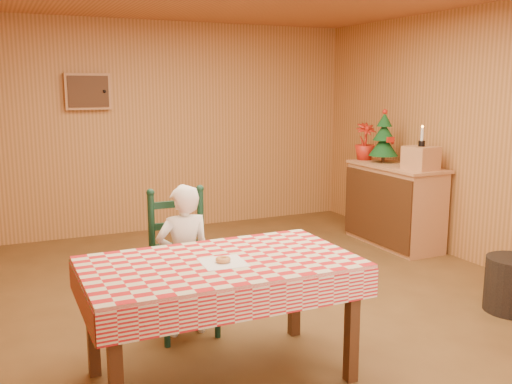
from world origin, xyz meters
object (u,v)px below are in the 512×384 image
Objects in this scene: crate at (421,158)px; christmas_tree at (384,138)px; seated_child at (184,260)px; shelf_unit at (394,205)px; dining_table at (220,273)px; ladder_chair at (182,266)px.

crate is 0.48× the size of christmas_tree.
seated_child is 0.91× the size of shelf_unit.
dining_table is 0.81m from ladder_chair.
seated_child is (0.00, -0.06, 0.06)m from ladder_chair.
ladder_chair is 0.96× the size of seated_child.
dining_table is 1.47× the size of seated_child.
ladder_chair reaches higher than dining_table.
christmas_tree reaches higher than crate.
dining_table is 5.52× the size of crate.
dining_table is at bearing 90.00° from seated_child.
shelf_unit is at bearing 91.23° from crate.
ladder_chair is 3.11m from crate.
crate is at bearing -90.00° from christmas_tree.
seated_child is 3.39m from christmas_tree.
christmas_tree reaches higher than ladder_chair.
ladder_chair is (0.00, 0.79, -0.18)m from dining_table.
seated_child reaches higher than ladder_chair.
shelf_unit is 0.79m from christmas_tree.
seated_child reaches higher than dining_table.
shelf_unit is (2.93, 2.04, -0.22)m from dining_table.
crate is at bearing 16.26° from ladder_chair.
dining_table is at bearing -142.03° from christmas_tree.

